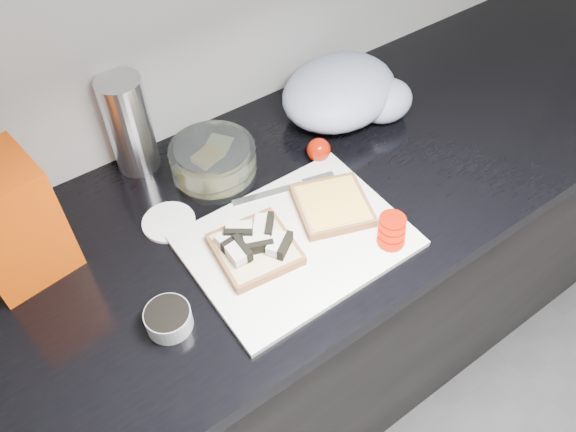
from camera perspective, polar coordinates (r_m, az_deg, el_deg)
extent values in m
cube|color=black|center=(1.49, -4.18, -12.43)|extent=(3.50, 0.60, 0.86)
cube|color=black|center=(1.12, -5.46, -1.39)|extent=(3.50, 0.64, 0.04)
cube|color=white|center=(1.06, 0.94, -2.55)|extent=(0.40, 0.30, 0.01)
cube|color=beige|center=(1.03, -3.36, -3.39)|extent=(0.15, 0.15, 0.02)
cube|color=silver|center=(1.03, -5.99, -2.17)|extent=(0.05, 0.03, 0.02)
cube|color=black|center=(1.03, -5.99, -2.17)|extent=(0.05, 0.02, 0.02)
cube|color=silver|center=(1.03, -4.99, -1.35)|extent=(0.06, 0.05, 0.02)
cube|color=black|center=(1.03, -4.99, -1.35)|extent=(0.05, 0.04, 0.02)
cube|color=silver|center=(1.04, -2.71, -1.02)|extent=(0.05, 0.05, 0.02)
cube|color=black|center=(1.04, -2.71, -1.02)|extent=(0.04, 0.05, 0.02)
cube|color=silver|center=(1.00, -5.32, -3.70)|extent=(0.03, 0.05, 0.02)
cube|color=black|center=(1.00, -5.32, -3.70)|extent=(0.01, 0.05, 0.02)
cube|color=silver|center=(1.02, -3.12, -2.64)|extent=(0.05, 0.04, 0.02)
cube|color=black|center=(1.02, -3.12, -2.64)|extent=(0.05, 0.03, 0.02)
cube|color=silver|center=(1.01, -1.08, -2.83)|extent=(0.06, 0.05, 0.02)
cube|color=black|center=(1.01, -1.08, -2.83)|extent=(0.05, 0.04, 0.02)
cube|color=beige|center=(1.10, 4.51, 1.05)|extent=(0.17, 0.17, 0.02)
cube|color=#FFC74B|center=(1.09, 4.55, 1.41)|extent=(0.15, 0.15, 0.00)
cylinder|color=#9F1303|center=(1.07, 10.38, -2.48)|extent=(0.06, 0.06, 0.01)
cylinder|color=#9F1303|center=(1.07, 10.46, -1.78)|extent=(0.07, 0.07, 0.01)
cylinder|color=#9F1303|center=(1.08, 10.53, -1.09)|extent=(0.07, 0.07, 0.01)
cylinder|color=#9F1303|center=(1.08, 10.60, -0.41)|extent=(0.07, 0.07, 0.01)
cube|color=silver|center=(1.13, -2.10, 2.25)|extent=(0.15, 0.05, 0.00)
cube|color=silver|center=(1.16, 3.05, 3.80)|extent=(0.07, 0.03, 0.01)
cylinder|color=#9CA1A1|center=(0.97, -12.03, -10.19)|extent=(0.08, 0.08, 0.04)
cylinder|color=black|center=(0.96, -12.19, -9.70)|extent=(0.07, 0.07, 0.01)
cylinder|color=white|center=(1.12, -12.02, -0.60)|extent=(0.12, 0.12, 0.01)
cylinder|color=silver|center=(1.17, -7.58, 5.50)|extent=(0.18, 0.18, 0.07)
cube|color=#FFC74B|center=(1.17, -8.05, 4.91)|extent=(0.06, 0.06, 0.04)
cube|color=#DDDA84|center=(1.20, -6.95, 5.80)|extent=(0.08, 0.08, 0.01)
cube|color=red|center=(1.06, -26.52, -0.58)|extent=(0.16, 0.16, 0.23)
cylinder|color=silver|center=(1.18, -15.84, 8.88)|extent=(0.09, 0.09, 0.21)
ellipsoid|color=#ACB7D4|center=(1.30, 5.23, 12.49)|extent=(0.32, 0.27, 0.13)
ellipsoid|color=#ACB7D4|center=(1.32, 9.83, 11.46)|extent=(0.15, 0.13, 0.09)
sphere|color=#9F1303|center=(1.21, 3.14, 6.73)|extent=(0.05, 0.05, 0.05)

